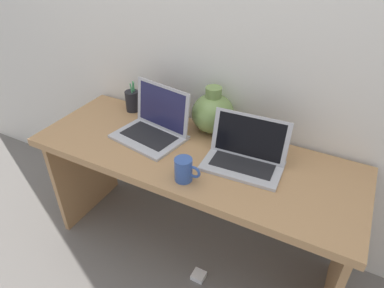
{
  "coord_description": "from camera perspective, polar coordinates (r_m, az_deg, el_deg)",
  "views": [
    {
      "loc": [
        0.62,
        -1.17,
        1.66
      ],
      "look_at": [
        0.0,
        0.0,
        0.75
      ],
      "focal_mm": 31.6,
      "sensor_mm": 36.0,
      "label": 1
    }
  ],
  "objects": [
    {
      "name": "ground_plane",
      "position": [
        2.12,
        0.0,
        -17.02
      ],
      "size": [
        6.0,
        6.0,
        0.0
      ],
      "primitive_type": "plane",
      "color": "slate"
    },
    {
      "name": "back_wall",
      "position": [
        1.69,
        5.54,
        18.48
      ],
      "size": [
        4.4,
        0.04,
        2.4
      ],
      "primitive_type": "cube",
      "color": "silver",
      "rests_on": "ground"
    },
    {
      "name": "desk",
      "position": [
        1.72,
        0.0,
        -5.25
      ],
      "size": [
        1.61,
        0.58,
        0.7
      ],
      "color": "#AD7F51",
      "rests_on": "ground"
    },
    {
      "name": "laptop_left",
      "position": [
        1.75,
        -6.27,
        3.51
      ],
      "size": [
        0.38,
        0.31,
        0.25
      ],
      "color": "#B2B2B7",
      "rests_on": "desk"
    },
    {
      "name": "laptop_right",
      "position": [
        1.56,
        9.08,
        -1.37
      ],
      "size": [
        0.37,
        0.24,
        0.22
      ],
      "color": "#B2B2B7",
      "rests_on": "desk"
    },
    {
      "name": "green_vase",
      "position": [
        1.75,
        3.54,
        5.3
      ],
      "size": [
        0.22,
        0.22,
        0.25
      ],
      "color": "#75934C",
      "rests_on": "desk"
    },
    {
      "name": "coffee_mug",
      "position": [
        1.44,
        -1.35,
        -4.36
      ],
      "size": [
        0.12,
        0.08,
        0.11
      ],
      "color": "#335199",
      "rests_on": "desk"
    },
    {
      "name": "pen_cup",
      "position": [
        2.0,
        -10.03,
        7.2
      ],
      "size": [
        0.08,
        0.08,
        0.18
      ],
      "color": "black",
      "rests_on": "desk"
    },
    {
      "name": "power_brick",
      "position": [
        1.99,
        1.12,
        -21.33
      ],
      "size": [
        0.07,
        0.07,
        0.03
      ],
      "primitive_type": "cube",
      "color": "white",
      "rests_on": "ground"
    }
  ]
}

